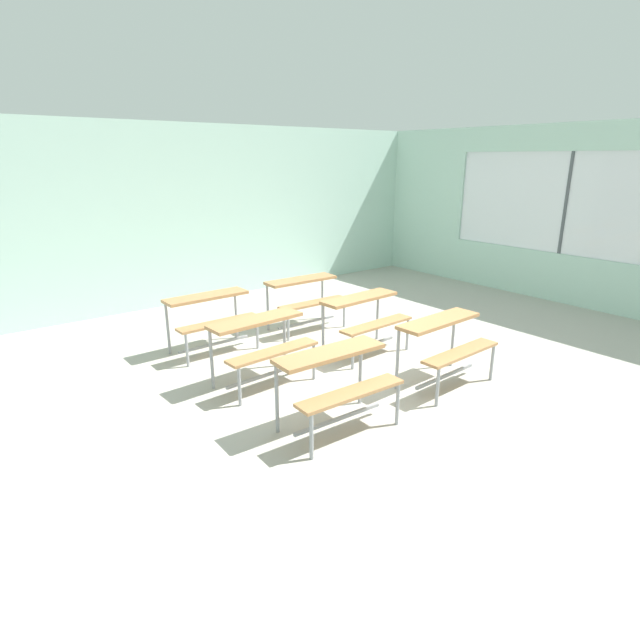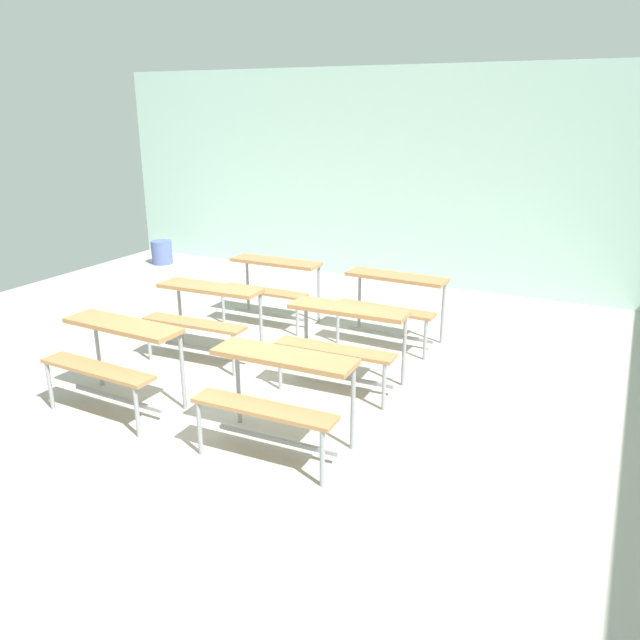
# 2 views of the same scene
# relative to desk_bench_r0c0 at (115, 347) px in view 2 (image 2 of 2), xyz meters

# --- Properties ---
(ground) EXTENTS (10.00, 9.00, 0.05)m
(ground) POSITION_rel_desk_bench_r0c0_xyz_m (0.95, 0.55, -0.59)
(ground) COLOR #ADA89E
(wall_back) EXTENTS (10.00, 0.12, 3.00)m
(wall_back) POSITION_rel_desk_bench_r0c0_xyz_m (0.95, 5.05, 0.94)
(wall_back) COLOR silver
(wall_back) RESTS_ON ground
(desk_bench_r0c0) EXTENTS (1.12, 0.63, 0.74)m
(desk_bench_r0c0) POSITION_rel_desk_bench_r0c0_xyz_m (0.00, 0.00, 0.00)
(desk_bench_r0c0) COLOR #A87547
(desk_bench_r0c0) RESTS_ON ground
(desk_bench_r0c1) EXTENTS (1.12, 0.63, 0.74)m
(desk_bench_r0c1) POSITION_rel_desk_bench_r0c0_xyz_m (1.57, 0.01, 0.00)
(desk_bench_r0c1) COLOR #A87547
(desk_bench_r0c1) RESTS_ON ground
(desk_bench_r1c0) EXTENTS (1.13, 0.65, 0.74)m
(desk_bench_r1c0) POSITION_rel_desk_bench_r0c0_xyz_m (-0.02, 1.27, 0.00)
(desk_bench_r1c0) COLOR #A87547
(desk_bench_r1c0) RESTS_ON ground
(desk_bench_r1c1) EXTENTS (1.12, 0.63, 0.74)m
(desk_bench_r1c1) POSITION_rel_desk_bench_r0c0_xyz_m (1.53, 1.26, 0.00)
(desk_bench_r1c1) COLOR #A87547
(desk_bench_r1c1) RESTS_ON ground
(desk_bench_r2c0) EXTENTS (1.11, 0.60, 0.74)m
(desk_bench_r2c0) POSITION_rel_desk_bench_r0c0_xyz_m (0.00, 2.55, 0.00)
(desk_bench_r2c0) COLOR #A87547
(desk_bench_r2c0) RESTS_ON ground
(desk_bench_r2c1) EXTENTS (1.12, 0.62, 0.74)m
(desk_bench_r2c1) POSITION_rel_desk_bench_r0c0_xyz_m (1.52, 2.54, 0.00)
(desk_bench_r2c1) COLOR #A87547
(desk_bench_r2c1) RESTS_ON ground
(trash_bin) EXTENTS (0.34, 0.34, 0.38)m
(trash_bin) POSITION_rel_desk_bench_r0c0_xyz_m (-3.14, 4.28, -0.37)
(trash_bin) COLOR #51609E
(trash_bin) RESTS_ON ground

